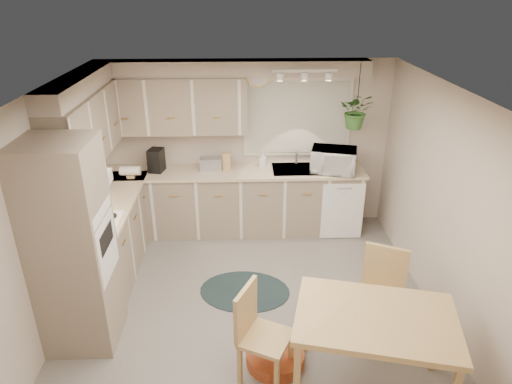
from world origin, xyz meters
TOP-DOWN VIEW (x-y plane):
  - floor at (0.00, 0.00)m, footprint 4.20×4.20m
  - ceiling at (0.00, 0.00)m, footprint 4.20×4.20m
  - wall_back at (0.00, 2.10)m, footprint 4.00×0.04m
  - wall_front at (0.00, -2.10)m, footprint 4.00×0.04m
  - wall_left at (-2.00, 0.00)m, footprint 0.04×4.20m
  - wall_right at (2.00, 0.00)m, footprint 0.04×4.20m
  - base_cab_left at (-1.70, 0.88)m, footprint 0.60×1.85m
  - base_cab_back at (-0.20, 1.80)m, footprint 3.60×0.60m
  - counter_left at (-1.69, 0.88)m, footprint 0.64×1.89m
  - counter_back at (-0.20, 1.79)m, footprint 3.64×0.64m
  - oven_stack at (-1.68, -0.38)m, footprint 0.65×0.65m
  - wall_oven_face at (-1.35, -0.38)m, footprint 0.02×0.56m
  - upper_cab_left at (-1.82, 1.00)m, footprint 0.35×2.00m
  - upper_cab_back at (-1.00, 1.93)m, footprint 2.00×0.35m
  - soffit_left at (-1.85, 1.00)m, footprint 0.30×2.00m
  - soffit_back at (-0.20, 1.95)m, footprint 3.60×0.30m
  - cooktop at (-1.68, 0.30)m, footprint 0.52×0.58m
  - range_hood at (-1.70, 0.30)m, footprint 0.40×0.60m
  - window_blinds at (0.70, 2.07)m, footprint 1.40×0.02m
  - window_frame at (0.70, 2.08)m, footprint 1.50×0.02m
  - sink at (0.70, 1.80)m, footprint 0.70×0.48m
  - dishwasher_front at (1.30, 1.49)m, footprint 0.58×0.02m
  - track_light_bar at (0.70, 1.55)m, footprint 0.80×0.04m
  - wall_clock at (0.15, 2.07)m, footprint 0.30×0.03m
  - dining_table at (1.00, -1.15)m, footprint 1.47×1.15m
  - chair_left at (0.11, -0.95)m, footprint 0.58×0.58m
  - chair_back at (1.25, -0.49)m, footprint 0.60×0.60m
  - braided_rug at (-0.07, 0.31)m, footprint 1.16×0.94m
  - pet_bed at (0.21, -0.81)m, footprint 0.71×0.71m
  - microwave at (1.17, 1.70)m, footprint 0.66×0.47m
  - soap_bottle at (0.22, 1.95)m, footprint 0.12×0.21m
  - hanging_plant at (1.42, 1.70)m, footprint 0.52×0.56m
  - coffee_maker at (-1.25, 1.80)m, footprint 0.22×0.25m
  - toaster at (-0.51, 1.82)m, footprint 0.30×0.18m
  - knife_block at (-0.29, 1.85)m, footprint 0.11×0.11m

SIDE VIEW (x-z plane):
  - floor at x=0.00m, z-range 0.00..0.00m
  - braided_rug at x=-0.07m, z-range 0.00..0.01m
  - pet_bed at x=0.21m, z-range 0.00..0.13m
  - dining_table at x=1.00m, z-range 0.00..0.82m
  - dishwasher_front at x=1.30m, z-range 0.01..0.84m
  - base_cab_left at x=-1.70m, z-range 0.00..0.90m
  - base_cab_back at x=-0.20m, z-range 0.00..0.90m
  - chair_left at x=0.11m, z-range 0.00..0.92m
  - chair_back at x=1.25m, z-range 0.00..0.96m
  - sink at x=0.70m, z-range 0.85..0.95m
  - counter_left at x=-1.69m, z-range 0.90..0.94m
  - counter_back at x=-0.20m, z-range 0.90..0.94m
  - cooktop at x=-1.68m, z-range 0.93..0.95m
  - soap_bottle at x=0.22m, z-range 0.94..1.03m
  - toaster at x=-0.51m, z-range 0.94..1.12m
  - oven_stack at x=-1.68m, z-range 0.00..2.10m
  - wall_oven_face at x=-1.35m, z-range 0.76..1.34m
  - knife_block at x=-0.29m, z-range 0.94..1.18m
  - coffee_maker at x=-1.25m, z-range 0.94..1.26m
  - microwave at x=1.17m, z-range 0.94..1.34m
  - wall_back at x=0.00m, z-range 0.00..2.40m
  - wall_front at x=0.00m, z-range 0.00..2.40m
  - wall_left at x=-2.00m, z-range 0.00..2.40m
  - wall_right at x=2.00m, z-range 0.00..2.40m
  - range_hood at x=-1.70m, z-range 1.33..1.47m
  - window_blinds at x=0.70m, z-range 1.10..2.10m
  - window_frame at x=0.70m, z-range 1.05..2.15m
  - hanging_plant at x=1.42m, z-range 1.55..1.92m
  - upper_cab_left at x=-1.82m, z-range 1.45..2.20m
  - upper_cab_back at x=-1.00m, z-range 1.45..2.20m
  - wall_clock at x=0.15m, z-range 2.03..2.33m
  - soffit_left at x=-1.85m, z-range 2.20..2.40m
  - soffit_back at x=-0.20m, z-range 2.20..2.40m
  - track_light_bar at x=0.70m, z-range 2.31..2.35m
  - ceiling at x=0.00m, z-range 2.40..2.40m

